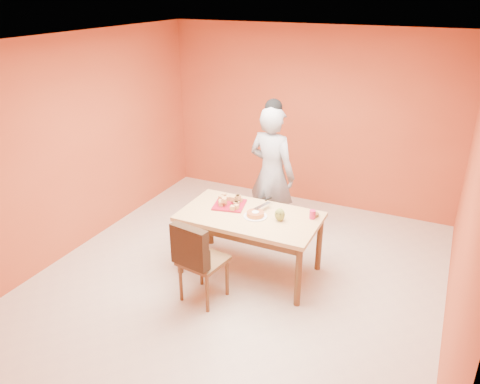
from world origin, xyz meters
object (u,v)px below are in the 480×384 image
at_px(pastry_platter, 230,205).
at_px(magenta_glass, 312,214).
at_px(person, 272,174).
at_px(egg_ornament, 280,215).
at_px(dining_table, 250,222).
at_px(dining_chair, 202,259).
at_px(red_dinner_plate, 233,201).
at_px(checker_tin, 314,215).
at_px(sponge_cake, 255,214).

distance_m(pastry_platter, magenta_glass, 1.01).
relative_size(person, pastry_platter, 5.11).
bearing_deg(egg_ornament, magenta_glass, 23.34).
relative_size(dining_table, magenta_glass, 15.79).
relative_size(pastry_platter, magenta_glass, 3.54).
bearing_deg(pastry_platter, person, 74.14).
bearing_deg(person, magenta_glass, 150.07).
xyz_separation_m(dining_chair, magenta_glass, (0.91, 0.94, 0.30)).
xyz_separation_m(person, pastry_platter, (-0.23, -0.79, -0.15)).
relative_size(dining_table, red_dinner_plate, 6.96).
relative_size(red_dinner_plate, egg_ornament, 1.53).
height_order(magenta_glass, checker_tin, magenta_glass).
xyz_separation_m(dining_chair, red_dinner_plate, (-0.10, 0.95, 0.26)).
distance_m(sponge_cake, egg_ornament, 0.29).
distance_m(dining_table, red_dinner_plate, 0.42).
distance_m(egg_ornament, magenta_glass, 0.38).
relative_size(dining_chair, egg_ornament, 6.52).
bearing_deg(dining_table, checker_tin, 23.04).
distance_m(pastry_platter, egg_ornament, 0.70).
height_order(dining_chair, checker_tin, dining_chair).
height_order(egg_ornament, magenta_glass, egg_ornament).
bearing_deg(egg_ornament, checker_tin, 31.54).
bearing_deg(pastry_platter, sponge_cake, -19.18).
distance_m(dining_table, egg_ornament, 0.40).
height_order(dining_chair, sponge_cake, dining_chair).
distance_m(dining_table, magenta_glass, 0.73).
bearing_deg(dining_table, person, 96.07).
bearing_deg(dining_table, magenta_glass, 17.73).
distance_m(sponge_cake, magenta_glass, 0.65).
bearing_deg(red_dinner_plate, person, 71.22).
height_order(person, sponge_cake, person).
xyz_separation_m(person, magenta_glass, (0.78, -0.70, -0.11)).
xyz_separation_m(red_dinner_plate, egg_ornament, (0.69, -0.22, 0.07)).
bearing_deg(red_dinner_plate, checker_tin, 3.35).
bearing_deg(sponge_cake, checker_tin, 26.91).
height_order(dining_chair, pastry_platter, dining_chair).
bearing_deg(checker_tin, dining_table, -156.96).
distance_m(dining_chair, sponge_cake, 0.82).
distance_m(dining_chair, checker_tin, 1.39).
height_order(red_dinner_plate, sponge_cake, sponge_cake).
bearing_deg(egg_ornament, sponge_cake, 175.91).
bearing_deg(magenta_glass, checker_tin, 90.00).
bearing_deg(dining_chair, dining_table, 80.54).
relative_size(sponge_cake, checker_tin, 1.85).
height_order(dining_table, egg_ornament, egg_ornament).
bearing_deg(egg_ornament, red_dinner_plate, 152.74).
bearing_deg(checker_tin, red_dinner_plate, -176.65).
height_order(dining_table, checker_tin, checker_tin).
relative_size(egg_ornament, magenta_glass, 1.48).
xyz_separation_m(dining_table, egg_ornament, (0.36, 0.01, 0.17)).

